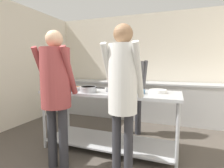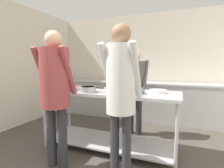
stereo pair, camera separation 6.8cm
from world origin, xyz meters
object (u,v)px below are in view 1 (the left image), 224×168
Objects in this scene: serving_tray_vegetables at (68,89)px; cook_behind_counter at (134,83)px; sauce_pan at (88,89)px; water_bottle at (114,76)px; guest_serving_right at (123,86)px; broccoli_bowl at (138,91)px; guest_serving_left at (56,85)px; plate_stack at (158,91)px; serving_tray_roast at (121,89)px.

serving_tray_vegetables is 1.26m from cook_behind_counter.
sauce_pan is 1.39× the size of water_bottle.
broccoli_bowl is at bearing 86.17° from guest_serving_right.
guest_serving_right reaches higher than sauce_pan.
guest_serving_left reaches higher than water_bottle.
sauce_pan is at bearing 68.79° from guest_serving_left.
serving_tray_vegetables is 1.90× the size of broccoli_bowl.
cook_behind_counter is (-0.50, 0.66, 0.04)m from plate_stack.
water_bottle is at bearing 127.41° from plate_stack.
cook_behind_counter is at bearing 127.25° from plate_stack.
serving_tray_roast is 0.21× the size of guest_serving_left.
broccoli_bowl is at bearing -27.18° from serving_tray_roast.
guest_serving_left is 2.45m from water_bottle.
broccoli_bowl is 0.11× the size of guest_serving_right.
guest_serving_left is at bearing -111.21° from sauce_pan.
plate_stack is at bearing -1.05° from serving_tray_roast.
guest_serving_left is 0.87m from guest_serving_right.
cook_behind_counter reaches higher than serving_tray_vegetables.
cook_behind_counter reaches higher than serving_tray_roast.
broccoli_bowl is (1.13, 0.08, 0.01)m from serving_tray_vegetables.
guest_serving_right is 1.09× the size of cook_behind_counter.
sauce_pan is 0.51m from serving_tray_roast.
water_bottle is at bearing 92.21° from guest_serving_left.
serving_tray_roast is 1.01m from guest_serving_left.
cook_behind_counter is (0.47, 0.96, 0.02)m from sauce_pan.
guest_serving_left is at bearing -144.44° from broccoli_bowl.
sauce_pan is at bearing -9.87° from serving_tray_vegetables.
guest_serving_right is (-0.30, -0.78, 0.15)m from plate_stack.
sauce_pan is at bearing -162.72° from plate_stack.
plate_stack is at bearing -52.59° from water_bottle.
guest_serving_left is (-0.91, -0.65, 0.12)m from broccoli_bowl.
cook_behind_counter reaches higher than water_bottle.
guest_serving_left reaches higher than serving_tray_vegetables.
water_bottle is (-0.29, 1.95, 0.06)m from sauce_pan.
broccoli_bowl reaches higher than plate_stack.
guest_serving_left is 0.99× the size of guest_serving_right.
guest_serving_left is at bearing -145.62° from plate_stack.
water_bottle is (-0.96, 2.43, -0.07)m from guest_serving_right.
sauce_pan is 0.54m from guest_serving_left.
guest_serving_right is (0.87, 0.02, 0.02)m from guest_serving_left.
serving_tray_roast is 0.20× the size of guest_serving_right.
serving_tray_roast is 1.40× the size of plate_stack.
serving_tray_vegetables is 0.21× the size of guest_serving_left.
plate_stack is at bearing -52.75° from cook_behind_counter.
plate_stack is 0.16× the size of cook_behind_counter.
serving_tray_roast reaches higher than plate_stack.
broccoli_bowl is at bearing 4.20° from serving_tray_vegetables.
guest_serving_left is at bearing -68.92° from serving_tray_vegetables.
serving_tray_roast is 1.89× the size of broccoli_bowl.
guest_serving_left is (-0.60, -0.81, 0.13)m from serving_tray_roast.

